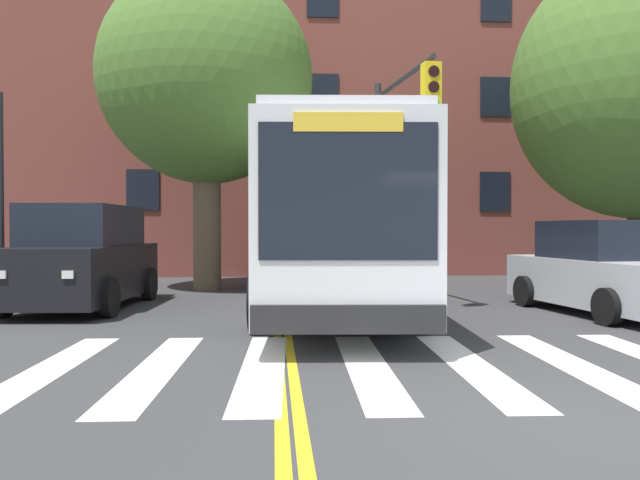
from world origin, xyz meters
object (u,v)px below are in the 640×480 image
(city_bus, at_px, (332,222))
(car_black_near_lane, at_px, (84,259))
(street_tree_curbside_large, at_px, (640,84))
(traffic_light_overhead, at_px, (398,141))
(car_silver_far_lane, at_px, (604,271))
(street_tree_curbside_small, at_px, (207,78))

(city_bus, relative_size, car_black_near_lane, 2.63)
(street_tree_curbside_large, bearing_deg, traffic_light_overhead, -169.31)
(city_bus, relative_size, car_silver_far_lane, 2.70)
(street_tree_curbside_large, bearing_deg, street_tree_curbside_small, 170.45)
(street_tree_curbside_small, bearing_deg, car_black_near_lane, -119.92)
(city_bus, distance_m, street_tree_curbside_large, 8.96)
(car_silver_far_lane, xyz_separation_m, street_tree_curbside_small, (-8.32, 5.44, 4.95))
(traffic_light_overhead, height_order, street_tree_curbside_small, street_tree_curbside_small)
(traffic_light_overhead, bearing_deg, street_tree_curbside_small, 146.22)
(city_bus, bearing_deg, car_silver_far_lane, -21.08)
(car_silver_far_lane, distance_m, street_tree_curbside_small, 11.11)
(city_bus, distance_m, car_silver_far_lane, 5.66)
(street_tree_curbside_large, bearing_deg, car_silver_far_lane, -128.88)
(car_black_near_lane, relative_size, car_silver_far_lane, 1.03)
(car_silver_far_lane, relative_size, traffic_light_overhead, 0.86)
(car_silver_far_lane, xyz_separation_m, traffic_light_overhead, (-3.66, 2.32, 2.85))
(car_black_near_lane, bearing_deg, street_tree_curbside_small, 60.08)
(city_bus, height_order, car_black_near_lane, city_bus)
(car_black_near_lane, bearing_deg, city_bus, 3.77)
(city_bus, relative_size, street_tree_curbside_small, 1.43)
(traffic_light_overhead, relative_size, street_tree_curbside_small, 0.61)
(city_bus, xyz_separation_m, car_silver_far_lane, (5.20, -2.00, -0.99))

